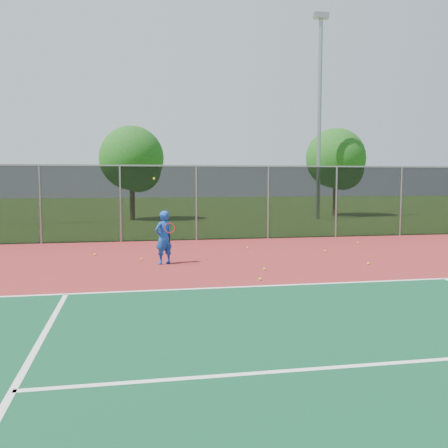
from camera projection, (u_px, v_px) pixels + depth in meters
name	position (u px, v px, depth m)	size (l,w,h in m)	color
ground	(447.00, 317.00, 9.05)	(120.00, 120.00, 0.00)	#335D1A
court_apron	(390.00, 292.00, 11.00)	(30.00, 20.00, 0.02)	maroon
fence_back	(268.00, 201.00, 20.65)	(30.00, 0.06, 3.03)	black
tennis_player	(164.00, 237.00, 14.48)	(0.68, 0.72, 2.52)	#1245AF
practice_ball_0	(247.00, 248.00, 17.69)	(0.07, 0.07, 0.07)	#BFD118
practice_ball_1	(260.00, 279.00, 12.17)	(0.07, 0.07, 0.07)	#BFD118
practice_ball_2	(264.00, 269.00, 13.53)	(0.07, 0.07, 0.07)	#BFD118
practice_ball_3	(325.00, 251.00, 16.91)	(0.07, 0.07, 0.07)	#BFD118
practice_ball_4	(368.00, 263.00, 14.42)	(0.07, 0.07, 0.07)	#BFD118
practice_ball_5	(165.00, 249.00, 17.39)	(0.07, 0.07, 0.07)	#BFD118
practice_ball_6	(142.00, 259.00, 15.19)	(0.07, 0.07, 0.07)	#BFD118
practice_ball_7	(358.00, 243.00, 19.09)	(0.07, 0.07, 0.07)	#BFD118
practice_ball_8	(95.00, 255.00, 16.12)	(0.07, 0.07, 0.07)	#BFD118
floodlight_n	(320.00, 105.00, 30.55)	(0.90, 0.40, 12.49)	gray
tree_back_left	(133.00, 161.00, 30.03)	(3.88, 3.88, 5.69)	#3B2515
tree_back_mid	(338.00, 161.00, 33.47)	(4.01, 4.01, 5.89)	#3B2515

